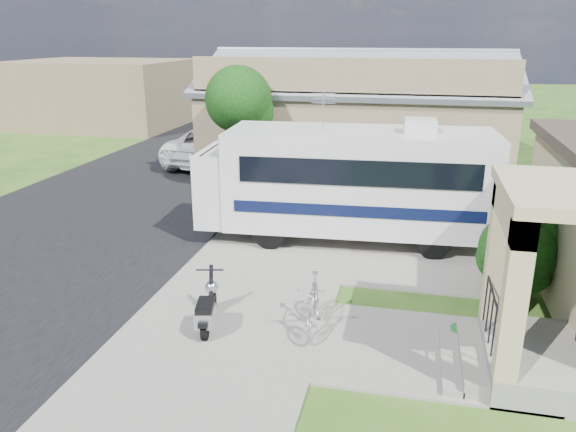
% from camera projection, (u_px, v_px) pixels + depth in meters
% --- Properties ---
extents(ground, '(120.00, 120.00, 0.00)m').
position_uv_depth(ground, '(285.00, 311.00, 11.99)').
color(ground, '#204512').
extents(street_slab, '(9.00, 80.00, 0.02)m').
position_uv_depth(street_slab, '(161.00, 178.00, 22.83)').
color(street_slab, black).
rests_on(street_slab, ground).
extents(sidewalk_slab, '(4.00, 80.00, 0.06)m').
position_uv_depth(sidewalk_slab, '(319.00, 187.00, 21.45)').
color(sidewalk_slab, slate).
rests_on(sidewalk_slab, ground).
extents(driveway_slab, '(7.00, 6.00, 0.05)m').
position_uv_depth(driveway_slab, '(373.00, 242.00, 15.83)').
color(driveway_slab, slate).
rests_on(driveway_slab, ground).
extents(walk_slab, '(4.00, 3.00, 0.05)m').
position_uv_depth(walk_slab, '(430.00, 351.00, 10.42)').
color(walk_slab, slate).
rests_on(walk_slab, ground).
extents(warehouse, '(12.50, 8.40, 5.04)m').
position_uv_depth(warehouse, '(358.00, 121.00, 24.31)').
color(warehouse, '#7F694F').
rests_on(warehouse, ground).
extents(distant_bldg_far, '(10.00, 8.00, 4.00)m').
position_uv_depth(distant_bldg_far, '(101.00, 93.00, 35.32)').
color(distant_bldg_far, brown).
rests_on(distant_bldg_far, ground).
extents(distant_bldg_near, '(8.00, 7.00, 3.20)m').
position_uv_depth(distant_bldg_near, '(201.00, 84.00, 46.14)').
color(distant_bldg_near, '#7F694F').
rests_on(distant_bldg_near, ground).
extents(street_tree_a, '(2.44, 2.40, 4.58)m').
position_uv_depth(street_tree_a, '(242.00, 103.00, 20.14)').
color(street_tree_a, '#332116').
rests_on(street_tree_a, ground).
extents(street_tree_b, '(2.44, 2.40, 4.73)m').
position_uv_depth(street_tree_b, '(298.00, 78.00, 29.36)').
color(street_tree_b, '#332116').
rests_on(street_tree_b, ground).
extents(street_tree_c, '(2.44, 2.40, 4.42)m').
position_uv_depth(street_tree_c, '(326.00, 72.00, 37.78)').
color(street_tree_c, '#332116').
rests_on(street_tree_c, ground).
extents(motorhome, '(8.17, 3.02, 4.12)m').
position_uv_depth(motorhome, '(348.00, 180.00, 15.57)').
color(motorhome, beige).
rests_on(motorhome, ground).
extents(shrub, '(1.89, 1.81, 2.32)m').
position_uv_depth(shrub, '(521.00, 247.00, 12.30)').
color(shrub, '#332116').
rests_on(shrub, ground).
extents(scooter, '(0.70, 1.59, 1.05)m').
position_uv_depth(scooter, '(208.00, 309.00, 11.08)').
color(scooter, black).
rests_on(scooter, ground).
extents(bicycle, '(0.64, 1.84, 1.08)m').
position_uv_depth(bicycle, '(313.00, 306.00, 11.03)').
color(bicycle, '#A7A8AF').
rests_on(bicycle, ground).
extents(pickup_truck, '(3.67, 6.51, 1.72)m').
position_uv_depth(pickup_truck, '(219.00, 144.00, 25.29)').
color(pickup_truck, white).
rests_on(pickup_truck, ground).
extents(van, '(3.50, 6.57, 1.81)m').
position_uv_depth(van, '(258.00, 121.00, 31.70)').
color(van, white).
rests_on(van, ground).
extents(garden_hose, '(0.40, 0.40, 0.18)m').
position_uv_depth(garden_hose, '(461.00, 333.00, 10.93)').
color(garden_hose, '#13601F').
rests_on(garden_hose, ground).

